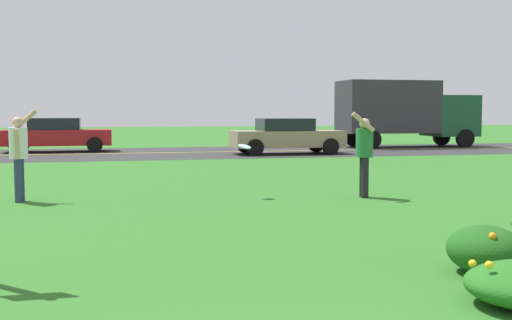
{
  "coord_description": "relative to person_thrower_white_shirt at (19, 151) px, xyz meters",
  "views": [
    {
      "loc": [
        -1.39,
        -1.84,
        1.71
      ],
      "look_at": [
        0.97,
        7.99,
        0.95
      ],
      "focal_mm": 44.72,
      "sensor_mm": 36.0,
      "label": 1
    }
  ],
  "objects": [
    {
      "name": "ground_plane",
      "position": [
        2.96,
        1.5,
        -0.98
      ],
      "size": [
        120.0,
        120.0,
        0.0
      ],
      "primitive_type": "plane",
      "color": "#2D6B23"
    },
    {
      "name": "person_thrower_white_shirt",
      "position": [
        0.0,
        0.0,
        0.0
      ],
      "size": [
        0.52,
        0.51,
        1.77
      ],
      "color": "silver",
      "rests_on": "ground"
    },
    {
      "name": "highway_center_stripe",
      "position": [
        2.96,
        13.95,
        -0.97
      ],
      "size": [
        120.0,
        0.16,
        0.0
      ],
      "primitive_type": "cube",
      "color": "yellow",
      "rests_on": "ground"
    },
    {
      "name": "frisbee_pale_blue",
      "position": [
        4.32,
        -0.35,
        0.04
      ],
      "size": [
        0.27,
        0.26,
        0.13
      ],
      "color": "#ADD6E5"
    },
    {
      "name": "person_catcher_green_shirt",
      "position": [
        6.63,
        -0.95,
        -0.02
      ],
      "size": [
        0.52,
        0.51,
        1.72
      ],
      "color": "#287038",
      "rests_on": "ground"
    },
    {
      "name": "box_truck_dark_green",
      "position": [
        15.87,
        15.77,
        0.83
      ],
      "size": [
        6.7,
        2.46,
        3.2
      ],
      "color": "#194C2D",
      "rests_on": "ground"
    },
    {
      "name": "car_red_center_left",
      "position": [
        -0.37,
        15.77,
        -0.24
      ],
      "size": [
        4.5,
        2.0,
        1.45
      ],
      "color": "maroon",
      "rests_on": "ground"
    },
    {
      "name": "car_tan_center_right",
      "position": [
        8.83,
        12.13,
        -0.24
      ],
      "size": [
        4.5,
        2.0,
        1.45
      ],
      "color": "#937F60",
      "rests_on": "ground"
    },
    {
      "name": "daylily_clump_mid_center",
      "position": [
        5.49,
        -6.88,
        -0.72
      ],
      "size": [
        0.79,
        0.87,
        0.51
      ],
      "color": "#1E5619",
      "rests_on": "ground"
    },
    {
      "name": "highway_strip",
      "position": [
        2.96,
        13.95,
        -0.97
      ],
      "size": [
        120.0,
        8.09,
        0.01
      ],
      "primitive_type": "cube",
      "color": "#2D2D30",
      "rests_on": "ground"
    }
  ]
}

